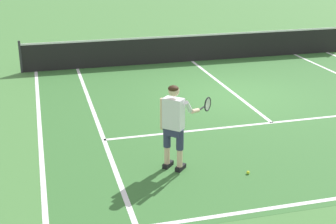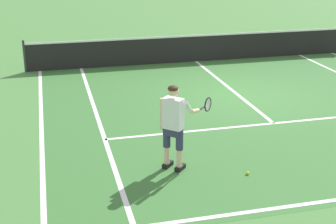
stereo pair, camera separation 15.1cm
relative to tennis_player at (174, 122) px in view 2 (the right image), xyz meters
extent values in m
plane|color=#477F3D|center=(2.98, 4.08, -0.99)|extent=(80.00, 80.00, 0.00)
cube|color=#387033|center=(2.98, 3.16, -0.99)|extent=(10.98, 10.45, 0.00)
cube|color=white|center=(2.98, 1.78, -0.99)|extent=(8.23, 0.10, 0.01)
cube|color=white|center=(2.98, 4.98, -0.99)|extent=(0.10, 6.40, 0.01)
cube|color=white|center=(-1.14, 3.16, -0.99)|extent=(0.10, 10.05, 0.01)
cube|color=white|center=(-2.51, 3.16, -0.99)|extent=(0.10, 10.05, 0.01)
cylinder|color=#333338|center=(-2.96, 8.18, -0.45)|extent=(0.08, 0.08, 1.07)
cube|color=black|center=(2.98, 8.18, -0.53)|extent=(11.84, 0.02, 0.91)
cube|color=white|center=(2.98, 8.18, -0.05)|extent=(11.84, 0.03, 0.06)
cube|color=black|center=(-0.10, 0.11, -0.94)|extent=(0.27, 0.28, 0.09)
cube|color=black|center=(0.10, -0.08, -0.94)|extent=(0.27, 0.28, 0.09)
cylinder|color=beige|center=(-0.13, 0.08, -0.72)|extent=(0.11, 0.11, 0.36)
cylinder|color=#2D3351|center=(-0.13, 0.08, -0.33)|extent=(0.14, 0.14, 0.41)
cylinder|color=beige|center=(0.08, -0.11, -0.72)|extent=(0.11, 0.11, 0.36)
cylinder|color=#2D3351|center=(0.08, -0.11, -0.33)|extent=(0.14, 0.14, 0.41)
cube|color=#2D3351|center=(-0.03, -0.02, -0.17)|extent=(0.38, 0.38, 0.20)
cube|color=white|center=(-0.03, -0.02, 0.17)|extent=(0.43, 0.42, 0.60)
cylinder|color=beige|center=(-0.20, 0.15, 0.12)|extent=(0.09, 0.09, 0.62)
cylinder|color=white|center=(0.23, -0.13, 0.32)|extent=(0.25, 0.25, 0.29)
cylinder|color=beige|center=(0.40, -0.01, 0.18)|extent=(0.26, 0.27, 0.14)
sphere|color=beige|center=(-0.02, -0.01, 0.62)|extent=(0.21, 0.21, 0.21)
ellipsoid|color=#382314|center=(-0.03, -0.02, 0.67)|extent=(0.28, 0.28, 0.12)
cylinder|color=#232326|center=(0.57, 0.14, 0.15)|extent=(0.16, 0.17, 0.03)
cylinder|color=black|center=(0.67, 0.25, 0.15)|extent=(0.09, 0.09, 0.02)
torus|color=black|center=(0.80, 0.38, 0.15)|extent=(0.22, 0.23, 0.30)
cylinder|color=silver|center=(0.80, 0.38, 0.15)|extent=(0.18, 0.18, 0.25)
sphere|color=#CCE02D|center=(1.30, -0.60, -0.96)|extent=(0.07, 0.07, 0.07)
camera|label=1|loc=(-2.39, -8.41, 3.35)|focal=52.75mm
camera|label=2|loc=(-2.24, -8.45, 3.35)|focal=52.75mm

